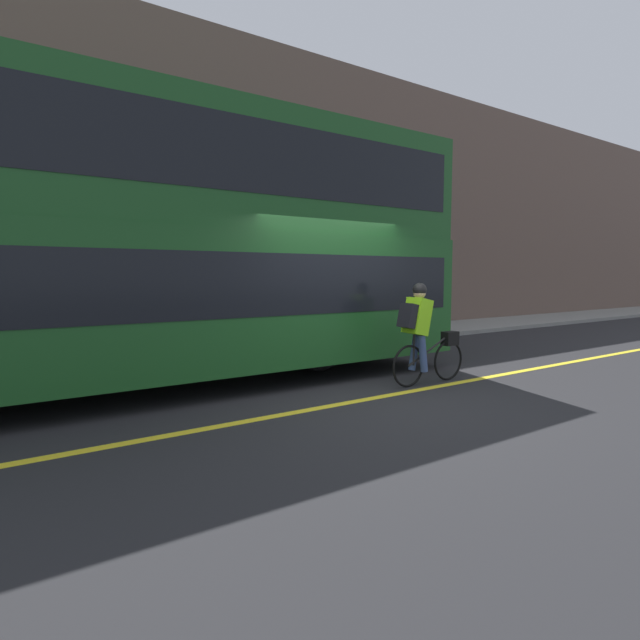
% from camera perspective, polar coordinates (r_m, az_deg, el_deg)
% --- Properties ---
extents(ground_plane, '(80.00, 80.00, 0.00)m').
position_cam_1_polar(ground_plane, '(7.07, 5.17, -8.58)').
color(ground_plane, '#232326').
extents(road_center_line, '(50.00, 0.14, 0.01)m').
position_cam_1_polar(road_center_line, '(6.93, 6.20, -8.84)').
color(road_center_line, yellow).
rests_on(road_center_line, ground_plane).
extents(sidewalk_curb, '(60.00, 2.42, 0.11)m').
position_cam_1_polar(sidewalk_curb, '(11.36, -11.36, -3.15)').
color(sidewalk_curb, gray).
rests_on(sidewalk_curb, ground_plane).
extents(building_facade, '(60.00, 0.30, 7.60)m').
position_cam_1_polar(building_facade, '(12.69, -14.17, 14.64)').
color(building_facade, brown).
rests_on(building_facade, ground_plane).
extents(bus, '(10.85, 2.48, 4.04)m').
position_cam_1_polar(bus, '(7.42, -22.63, 9.13)').
color(bus, black).
rests_on(bus, ground_plane).
extents(cyclist_on_bike, '(1.52, 0.32, 1.56)m').
position_cam_1_polar(cyclist_on_bike, '(7.72, 11.58, -1.12)').
color(cyclist_on_bike, black).
rests_on(cyclist_on_bike, ground_plane).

